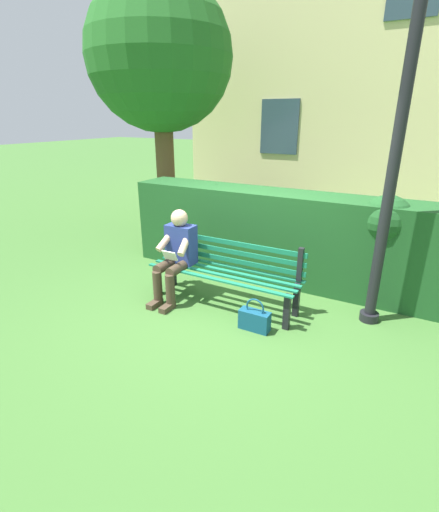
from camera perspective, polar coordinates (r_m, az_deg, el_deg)
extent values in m
plane|color=#3D6B2D|center=(4.86, 0.58, -7.41)|extent=(60.00, 60.00, 0.00)
cube|color=black|center=(4.30, 10.35, -8.48)|extent=(0.07, 0.07, 0.43)
cube|color=black|center=(5.09, -9.44, -3.60)|extent=(0.07, 0.07, 0.43)
cube|color=black|center=(4.59, 11.77, -6.60)|extent=(0.07, 0.07, 0.43)
cube|color=black|center=(5.34, -7.19, -2.29)|extent=(0.07, 0.07, 0.43)
cube|color=#197251|center=(4.85, 1.84, -1.69)|extent=(1.99, 0.06, 0.02)
cube|color=#197251|center=(4.73, 1.02, -2.29)|extent=(1.99, 0.06, 0.02)
cube|color=#197251|center=(4.61, 0.16, -2.92)|extent=(1.99, 0.06, 0.02)
cube|color=#197251|center=(4.49, -0.75, -3.59)|extent=(1.99, 0.06, 0.02)
cube|color=black|center=(4.45, 12.35, -1.30)|extent=(0.06, 0.06, 0.41)
cube|color=black|center=(5.22, -7.15, 2.35)|extent=(0.06, 0.06, 0.41)
cube|color=#197251|center=(4.80, 1.80, -0.65)|extent=(1.99, 0.02, 0.06)
cube|color=#197251|center=(4.76, 1.82, 0.68)|extent=(1.99, 0.02, 0.06)
cube|color=#197251|center=(4.72, 1.83, 2.03)|extent=(1.99, 0.02, 0.06)
cube|color=navy|center=(4.90, -5.92, 1.84)|extent=(0.38, 0.22, 0.52)
sphere|color=#D8AD8C|center=(4.78, -6.22, 5.84)|extent=(0.22, 0.22, 0.22)
cylinder|color=#473828|center=(4.77, -6.25, -1.79)|extent=(0.13, 0.42, 0.13)
cylinder|color=#473828|center=(4.88, -8.18, -1.35)|extent=(0.13, 0.42, 0.13)
cylinder|color=#473828|center=(4.72, -7.60, -5.42)|extent=(0.12, 0.12, 0.45)
cylinder|color=#473828|center=(4.83, -9.52, -4.88)|extent=(0.12, 0.12, 0.45)
cube|color=#473828|center=(4.75, -8.06, -7.86)|extent=(0.10, 0.24, 0.07)
cube|color=#473828|center=(4.86, -9.97, -7.27)|extent=(0.10, 0.24, 0.07)
cylinder|color=#D8AD8C|center=(4.69, -5.41, 1.77)|extent=(0.14, 0.32, 0.26)
cylinder|color=#D8AD8C|center=(4.86, -8.34, 2.32)|extent=(0.14, 0.32, 0.26)
cube|color=white|center=(4.73, -7.67, 0.05)|extent=(0.20, 0.07, 0.13)
cube|color=#1E5123|center=(5.48, 9.22, 3.04)|extent=(4.65, 0.68, 1.30)
sphere|color=#1E5123|center=(4.99, 24.35, 5.10)|extent=(0.62, 0.62, 0.62)
sphere|color=#1E5123|center=(5.92, -1.05, 8.52)|extent=(0.55, 0.55, 0.55)
cylinder|color=brown|center=(7.77, -8.32, 13.17)|extent=(0.37, 0.37, 2.58)
sphere|color=#236023|center=(7.77, -9.19, 28.17)|extent=(2.69, 2.69, 2.69)
sphere|color=#236023|center=(8.47, -11.23, 25.59)|extent=(1.61, 1.61, 1.61)
cube|color=beige|center=(10.28, 27.57, 26.44)|extent=(9.60, 3.17, 7.35)
cube|color=#334756|center=(9.12, 9.23, 19.06)|extent=(0.90, 0.04, 1.20)
cube|color=navy|center=(4.29, 5.42, -9.86)|extent=(0.35, 0.14, 0.23)
torus|color=navy|center=(4.21, 5.50, -7.91)|extent=(0.22, 0.02, 0.22)
cylinder|color=black|center=(4.83, 22.06, -8.63)|extent=(0.22, 0.22, 0.10)
cylinder|color=black|center=(4.30, 25.19, 11.84)|extent=(0.12, 0.12, 3.54)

